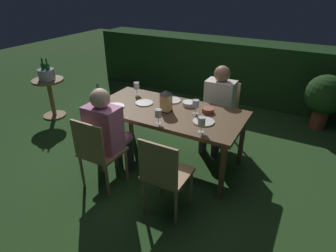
# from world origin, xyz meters

# --- Properties ---
(ground_plane) EXTENTS (16.00, 16.00, 0.00)m
(ground_plane) POSITION_xyz_m (0.00, 0.00, 0.00)
(ground_plane) COLOR #26471E
(dining_table) EXTENTS (1.82, 0.88, 0.73)m
(dining_table) POSITION_xyz_m (0.00, 0.00, 0.67)
(dining_table) COLOR brown
(dining_table) RESTS_ON ground
(chair_side_left_b) EXTENTS (0.42, 0.40, 0.87)m
(chair_side_left_b) POSITION_xyz_m (0.41, -0.83, 0.49)
(chair_side_left_b) COLOR #9E7A51
(chair_side_left_b) RESTS_ON ground
(chair_side_left_a) EXTENTS (0.42, 0.40, 0.87)m
(chair_side_left_a) POSITION_xyz_m (-0.41, -0.83, 0.49)
(chair_side_left_a) COLOR #9E7A51
(chair_side_left_a) RESTS_ON ground
(person_in_pink) EXTENTS (0.38, 0.47, 1.15)m
(person_in_pink) POSITION_xyz_m (-0.41, -0.63, 0.64)
(person_in_pink) COLOR #C675A3
(person_in_pink) RESTS_ON ground
(chair_side_right_b) EXTENTS (0.42, 0.40, 0.87)m
(chair_side_right_b) POSITION_xyz_m (0.41, 0.83, 0.49)
(chair_side_right_b) COLOR #9E7A51
(chair_side_right_b) RESTS_ON ground
(person_in_cream) EXTENTS (0.38, 0.47, 1.15)m
(person_in_cream) POSITION_xyz_m (0.41, 0.63, 0.64)
(person_in_cream) COLOR white
(person_in_cream) RESTS_ON ground
(lantern_centerpiece) EXTENTS (0.15, 0.15, 0.27)m
(lantern_centerpiece) POSITION_xyz_m (0.00, -0.05, 0.87)
(lantern_centerpiece) COLOR black
(lantern_centerpiece) RESTS_ON dining_table
(green_bottle_on_table) EXTENTS (0.07, 0.07, 0.29)m
(green_bottle_on_table) POSITION_xyz_m (-0.80, -0.30, 0.84)
(green_bottle_on_table) COLOR #1E5B2D
(green_bottle_on_table) RESTS_ON dining_table
(wine_glass_a) EXTENTS (0.08, 0.08, 0.17)m
(wine_glass_a) POSITION_xyz_m (0.33, 0.06, 0.84)
(wine_glass_a) COLOR silver
(wine_glass_a) RESTS_ON dining_table
(wine_glass_b) EXTENTS (0.08, 0.08, 0.17)m
(wine_glass_b) POSITION_xyz_m (-0.61, 0.25, 0.84)
(wine_glass_b) COLOR silver
(wine_glass_b) RESTS_ON dining_table
(wine_glass_c) EXTENTS (0.08, 0.08, 0.17)m
(wine_glass_c) POSITION_xyz_m (0.08, -0.37, 0.84)
(wine_glass_c) COLOR silver
(wine_glass_c) RESTS_ON dining_table
(wine_glass_d) EXTENTS (0.08, 0.08, 0.17)m
(wine_glass_d) POSITION_xyz_m (0.56, -0.32, 0.84)
(wine_glass_d) COLOR silver
(wine_glass_d) RESTS_ON dining_table
(plate_a) EXTENTS (0.24, 0.24, 0.01)m
(plate_a) POSITION_xyz_m (0.50, -0.10, 0.73)
(plate_a) COLOR silver
(plate_a) RESTS_ON dining_table
(plate_b) EXTENTS (0.22, 0.22, 0.01)m
(plate_b) POSITION_xyz_m (-0.36, 0.03, 0.73)
(plate_b) COLOR silver
(plate_b) RESTS_ON dining_table
(plate_c) EXTENTS (0.23, 0.23, 0.01)m
(plate_c) POSITION_xyz_m (-0.61, -0.24, 0.73)
(plate_c) COLOR white
(plate_c) RESTS_ON dining_table
(plate_d) EXTENTS (0.23, 0.23, 0.01)m
(plate_d) POSITION_xyz_m (-0.09, 0.27, 0.73)
(plate_d) COLOR white
(plate_d) RESTS_ON dining_table
(bowl_olives) EXTENTS (0.14, 0.14, 0.05)m
(bowl_olives) POSITION_xyz_m (0.45, 0.16, 0.76)
(bowl_olives) COLOR #9E5138
(bowl_olives) RESTS_ON dining_table
(bowl_bread) EXTENTS (0.16, 0.16, 0.05)m
(bowl_bread) POSITION_xyz_m (0.17, 0.24, 0.75)
(bowl_bread) COLOR silver
(bowl_bread) RESTS_ON dining_table
(side_table) EXTENTS (0.50, 0.50, 0.66)m
(side_table) POSITION_xyz_m (-2.38, 0.25, 0.44)
(side_table) COLOR brown
(side_table) RESTS_ON ground
(ice_bucket) EXTENTS (0.26, 0.26, 0.34)m
(ice_bucket) POSITION_xyz_m (-2.38, 0.25, 0.76)
(ice_bucket) COLOR #B2B7BF
(ice_bucket) RESTS_ON side_table
(hedge_backdrop) EXTENTS (5.73, 0.68, 1.10)m
(hedge_backdrop) POSITION_xyz_m (0.00, 2.62, 0.55)
(hedge_backdrop) COLOR #193816
(hedge_backdrop) RESTS_ON ground
(potted_plant_by_hedge) EXTENTS (0.60, 0.60, 0.86)m
(potted_plant_by_hedge) POSITION_xyz_m (1.66, 1.95, 0.53)
(potted_plant_by_hedge) COLOR brown
(potted_plant_by_hedge) RESTS_ON ground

